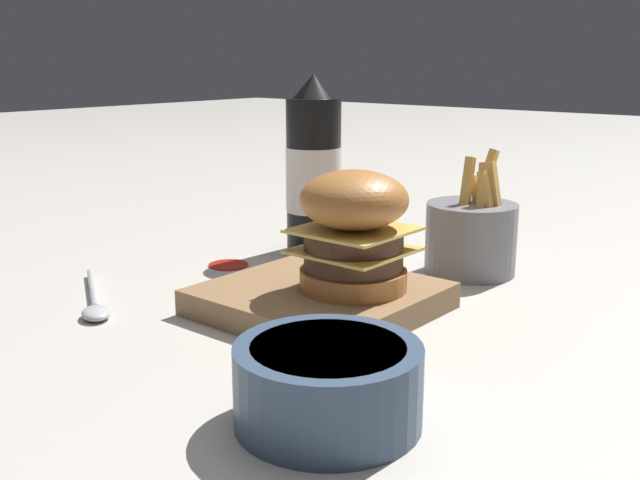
# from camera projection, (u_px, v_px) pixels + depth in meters

# --- Properties ---
(ground_plane) EXTENTS (6.00, 6.00, 0.00)m
(ground_plane) POSITION_uv_depth(u_px,v_px,m) (290.00, 318.00, 0.77)
(ground_plane) COLOR #B7B2A8
(serving_board) EXTENTS (0.21, 0.21, 0.03)m
(serving_board) POSITION_uv_depth(u_px,v_px,m) (320.00, 299.00, 0.78)
(serving_board) COLOR olive
(serving_board) RESTS_ON ground_plane
(burger) EXTENTS (0.11, 0.11, 0.12)m
(burger) POSITION_uv_depth(u_px,v_px,m) (354.00, 230.00, 0.76)
(burger) COLOR #AD6B33
(burger) RESTS_ON serving_board
(ketchup_bottle) EXTENTS (0.08, 0.08, 0.24)m
(ketchup_bottle) POSITION_uv_depth(u_px,v_px,m) (314.00, 172.00, 1.01)
(ketchup_bottle) COLOR black
(ketchup_bottle) RESTS_ON ground_plane
(fries_basket) EXTENTS (0.11, 0.11, 0.15)m
(fries_basket) POSITION_uv_depth(u_px,v_px,m) (471.00, 236.00, 0.92)
(fries_basket) COLOR slate
(fries_basket) RESTS_ON ground_plane
(side_bowl) EXTENTS (0.14, 0.14, 0.06)m
(side_bowl) POSITION_uv_depth(u_px,v_px,m) (328.00, 383.00, 0.54)
(side_bowl) COLOR #384C66
(side_bowl) RESTS_ON ground_plane
(spoon) EXTENTS (0.16, 0.11, 0.01)m
(spoon) POSITION_uv_depth(u_px,v_px,m) (95.00, 305.00, 0.79)
(spoon) COLOR #B2B2B7
(spoon) RESTS_ON ground_plane
(ketchup_puddle) EXTENTS (0.05, 0.05, 0.00)m
(ketchup_puddle) POSITION_uv_depth(u_px,v_px,m) (228.00, 264.00, 0.96)
(ketchup_puddle) COLOR #B21E14
(ketchup_puddle) RESTS_ON ground_plane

